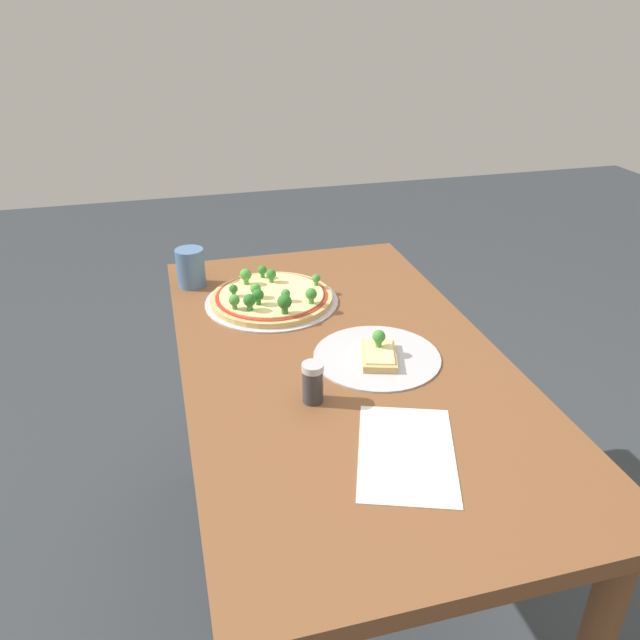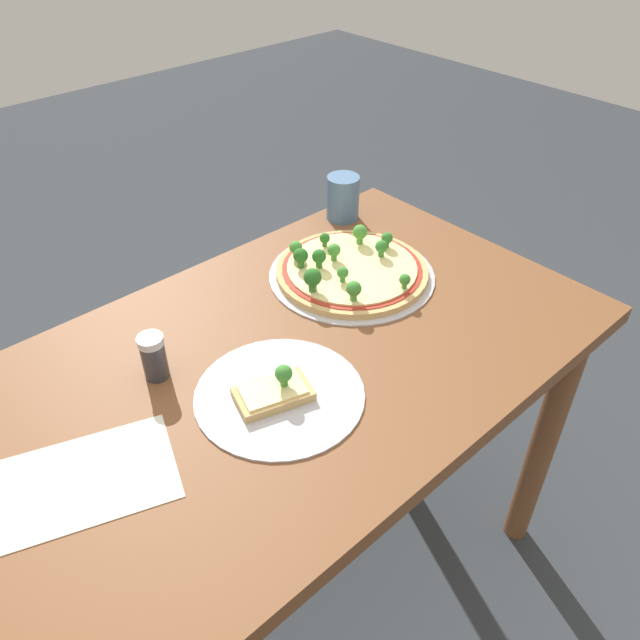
{
  "view_description": "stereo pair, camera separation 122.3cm",
  "coord_description": "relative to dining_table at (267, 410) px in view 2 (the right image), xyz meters",
  "views": [
    {
      "loc": [
        -1.15,
        0.36,
        1.49
      ],
      "look_at": [
        0.15,
        0.01,
        0.79
      ],
      "focal_mm": 35.0,
      "sensor_mm": 36.0,
      "label": 1
    },
    {
      "loc": [
        -0.47,
        -0.67,
        1.51
      ],
      "look_at": [
        0.15,
        0.01,
        0.79
      ],
      "focal_mm": 35.0,
      "sensor_mm": 36.0,
      "label": 2
    }
  ],
  "objects": [
    {
      "name": "paper_menu",
      "position": [
        -0.35,
        -0.02,
        0.11
      ],
      "size": [
        0.31,
        0.25,
        0.0
      ],
      "primitive_type": "cube",
      "rotation": [
        0.0,
        0.0,
        -0.35
      ],
      "color": "silver",
      "rests_on": "dining_table"
    },
    {
      "name": "pizza_tray_slice",
      "position": [
        -0.03,
        -0.07,
        0.12
      ],
      "size": [
        0.28,
        0.28,
        0.06
      ],
      "color": "#B7B7BC",
      "rests_on": "dining_table"
    },
    {
      "name": "ground_plane",
      "position": [
        0.0,
        0.0,
        -0.66
      ],
      "size": [
        8.0,
        8.0,
        0.0
      ],
      "primitive_type": "plane",
      "color": "#33383D"
    },
    {
      "name": "dining_table",
      "position": [
        0.0,
        0.0,
        0.0
      ],
      "size": [
        1.29,
        0.71,
        0.77
      ],
      "color": "brown",
      "rests_on": "ground_plane"
    },
    {
      "name": "pizza_tray_whole",
      "position": [
        0.31,
        0.1,
        0.13
      ],
      "size": [
        0.35,
        0.35,
        0.07
      ],
      "color": "#B7B7BC",
      "rests_on": "dining_table"
    },
    {
      "name": "condiment_shaker",
      "position": [
        -0.15,
        0.11,
        0.15
      ],
      "size": [
        0.04,
        0.04,
        0.09
      ],
      "color": "#333338",
      "rests_on": "dining_table"
    },
    {
      "name": "drinking_cup",
      "position": [
        0.47,
        0.29,
        0.16
      ],
      "size": [
        0.08,
        0.08,
        0.11
      ],
      "primitive_type": "cylinder",
      "color": "#4C7099",
      "rests_on": "dining_table"
    }
  ]
}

